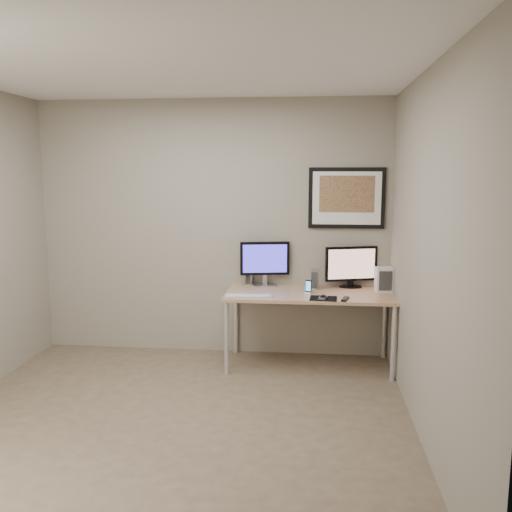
{
  "coord_description": "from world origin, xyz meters",
  "views": [
    {
      "loc": [
        1.01,
        -3.75,
        1.9
      ],
      "look_at": [
        0.51,
        1.1,
        1.12
      ],
      "focal_mm": 38.0,
      "sensor_mm": 36.0,
      "label": 1
    }
  ],
  "objects_px": {
    "monitor_large": "(265,262)",
    "fan_unit": "(384,280)",
    "desk": "(309,299)",
    "framed_art": "(347,198)",
    "monitor_tv": "(351,266)",
    "keyboard": "(248,296)",
    "speaker_left": "(250,276)",
    "phone_dock": "(308,287)",
    "speaker_right": "(315,279)"
  },
  "relations": [
    {
      "from": "speaker_left",
      "to": "fan_unit",
      "type": "bearing_deg",
      "value": 13.77
    },
    {
      "from": "monitor_tv",
      "to": "fan_unit",
      "type": "relative_size",
      "value": 2.15
    },
    {
      "from": "speaker_left",
      "to": "keyboard",
      "type": "bearing_deg",
      "value": -62.83
    },
    {
      "from": "framed_art",
      "to": "fan_unit",
      "type": "xyz_separation_m",
      "value": [
        0.36,
        -0.22,
        -0.77
      ]
    },
    {
      "from": "keyboard",
      "to": "monitor_tv",
      "type": "bearing_deg",
      "value": 22.46
    },
    {
      "from": "desk",
      "to": "monitor_tv",
      "type": "bearing_deg",
      "value": 33.8
    },
    {
      "from": "monitor_large",
      "to": "keyboard",
      "type": "height_order",
      "value": "monitor_large"
    },
    {
      "from": "monitor_tv",
      "to": "speaker_right",
      "type": "bearing_deg",
      "value": -178.17
    },
    {
      "from": "monitor_large",
      "to": "phone_dock",
      "type": "distance_m",
      "value": 0.57
    },
    {
      "from": "framed_art",
      "to": "speaker_left",
      "type": "distance_m",
      "value": 1.26
    },
    {
      "from": "framed_art",
      "to": "monitor_tv",
      "type": "height_order",
      "value": "framed_art"
    },
    {
      "from": "monitor_large",
      "to": "fan_unit",
      "type": "bearing_deg",
      "value": -17.49
    },
    {
      "from": "speaker_left",
      "to": "keyboard",
      "type": "relative_size",
      "value": 0.39
    },
    {
      "from": "desk",
      "to": "speaker_left",
      "type": "height_order",
      "value": "speaker_left"
    },
    {
      "from": "monitor_tv",
      "to": "speaker_left",
      "type": "height_order",
      "value": "monitor_tv"
    },
    {
      "from": "monitor_large",
      "to": "keyboard",
      "type": "relative_size",
      "value": 1.11
    },
    {
      "from": "monitor_large",
      "to": "fan_unit",
      "type": "height_order",
      "value": "monitor_large"
    },
    {
      "from": "monitor_tv",
      "to": "fan_unit",
      "type": "distance_m",
      "value": 0.36
    },
    {
      "from": "desk",
      "to": "framed_art",
      "type": "height_order",
      "value": "framed_art"
    },
    {
      "from": "speaker_left",
      "to": "fan_unit",
      "type": "distance_m",
      "value": 1.34
    },
    {
      "from": "speaker_right",
      "to": "keyboard",
      "type": "height_order",
      "value": "speaker_right"
    },
    {
      "from": "monitor_large",
      "to": "speaker_left",
      "type": "bearing_deg",
      "value": 153.46
    },
    {
      "from": "speaker_right",
      "to": "fan_unit",
      "type": "bearing_deg",
      "value": 0.53
    },
    {
      "from": "framed_art",
      "to": "speaker_right",
      "type": "distance_m",
      "value": 0.87
    },
    {
      "from": "framed_art",
      "to": "monitor_tv",
      "type": "bearing_deg",
      "value": -45.88
    },
    {
      "from": "framed_art",
      "to": "speaker_right",
      "type": "height_order",
      "value": "framed_art"
    },
    {
      "from": "framed_art",
      "to": "speaker_left",
      "type": "bearing_deg",
      "value": -178.43
    },
    {
      "from": "speaker_left",
      "to": "keyboard",
      "type": "distance_m",
      "value": 0.54
    },
    {
      "from": "speaker_right",
      "to": "monitor_tv",
      "type": "bearing_deg",
      "value": 22.19
    },
    {
      "from": "fan_unit",
      "to": "keyboard",
      "type": "bearing_deg",
      "value": -173.9
    },
    {
      "from": "framed_art",
      "to": "keyboard",
      "type": "height_order",
      "value": "framed_art"
    },
    {
      "from": "phone_dock",
      "to": "fan_unit",
      "type": "relative_size",
      "value": 0.55
    },
    {
      "from": "framed_art",
      "to": "speaker_left",
      "type": "height_order",
      "value": "framed_art"
    },
    {
      "from": "speaker_right",
      "to": "phone_dock",
      "type": "height_order",
      "value": "speaker_right"
    },
    {
      "from": "monitor_large",
      "to": "keyboard",
      "type": "xyz_separation_m",
      "value": [
        -0.11,
        -0.48,
        -0.24
      ]
    },
    {
      "from": "phone_dock",
      "to": "monitor_tv",
      "type": "bearing_deg",
      "value": 58.88
    },
    {
      "from": "phone_dock",
      "to": "keyboard",
      "type": "relative_size",
      "value": 0.3
    },
    {
      "from": "speaker_left",
      "to": "speaker_right",
      "type": "bearing_deg",
      "value": 9.72
    },
    {
      "from": "framed_art",
      "to": "keyboard",
      "type": "distance_m",
      "value": 1.39
    },
    {
      "from": "desk",
      "to": "fan_unit",
      "type": "distance_m",
      "value": 0.74
    },
    {
      "from": "monitor_large",
      "to": "fan_unit",
      "type": "distance_m",
      "value": 1.18
    },
    {
      "from": "monitor_tv",
      "to": "speaker_left",
      "type": "relative_size",
      "value": 2.99
    },
    {
      "from": "framed_art",
      "to": "fan_unit",
      "type": "bearing_deg",
      "value": -31.35
    },
    {
      "from": "desk",
      "to": "phone_dock",
      "type": "height_order",
      "value": "phone_dock"
    },
    {
      "from": "speaker_right",
      "to": "keyboard",
      "type": "bearing_deg",
      "value": -143.26
    },
    {
      "from": "framed_art",
      "to": "monitor_large",
      "type": "height_order",
      "value": "framed_art"
    },
    {
      "from": "keyboard",
      "to": "fan_unit",
      "type": "height_order",
      "value": "fan_unit"
    },
    {
      "from": "desk",
      "to": "framed_art",
      "type": "distance_m",
      "value": 1.07
    },
    {
      "from": "speaker_left",
      "to": "framed_art",
      "type": "bearing_deg",
      "value": 23.66
    },
    {
      "from": "speaker_right",
      "to": "fan_unit",
      "type": "xyz_separation_m",
      "value": [
        0.66,
        -0.05,
        0.02
      ]
    }
  ]
}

